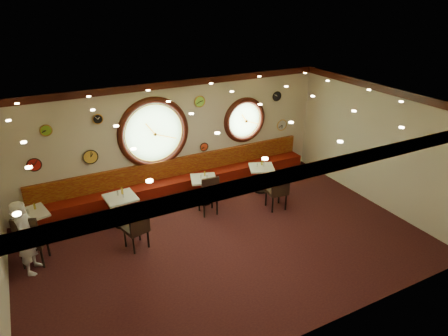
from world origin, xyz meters
TOP-DOWN VIEW (x-y plane):
  - floor at (0.00, 0.00)m, footprint 9.00×6.00m
  - ceiling at (0.00, 0.00)m, footprint 9.00×6.00m
  - wall_back at (0.00, 3.00)m, footprint 9.00×0.02m
  - wall_front at (0.00, -3.00)m, footprint 9.00×0.02m
  - wall_right at (4.50, 0.00)m, footprint 0.02×6.00m
  - molding_back at (0.00, 2.95)m, footprint 9.00×0.10m
  - molding_front at (0.00, -2.95)m, footprint 9.00×0.10m
  - molding_right at (4.45, 0.00)m, footprint 0.10×6.00m
  - banquette_base at (0.00, 2.72)m, footprint 8.00×0.55m
  - banquette_seat at (0.00, 2.72)m, footprint 8.00×0.55m
  - banquette_back at (0.00, 2.94)m, footprint 8.00×0.10m
  - porthole_left_glass at (-0.60, 3.00)m, footprint 1.66×0.02m
  - porthole_left_frame at (-0.60, 2.98)m, footprint 1.98×0.18m
  - porthole_left_ring at (-0.60, 2.95)m, footprint 1.61×0.03m
  - porthole_right_glass at (2.20, 3.00)m, footprint 1.10×0.02m
  - porthole_right_frame at (2.20, 2.98)m, footprint 1.38×0.18m
  - porthole_right_ring at (2.20, 2.95)m, footprint 1.09×0.03m
  - wall_clock_0 at (-3.20, 2.96)m, footprint 0.26×0.03m
  - wall_clock_1 at (0.75, 2.96)m, footprint 0.30×0.03m
  - wall_clock_2 at (3.55, 2.96)m, footprint 0.34×0.03m
  - wall_clock_3 at (-2.30, 2.96)m, footprint 0.36×0.03m
  - wall_clock_4 at (0.85, 2.96)m, footprint 0.24×0.03m
  - wall_clock_5 at (3.30, 2.96)m, footprint 0.28×0.03m
  - wall_clock_6 at (-2.00, 2.96)m, footprint 0.24×0.03m
  - wall_clock_7 at (-3.60, 2.96)m, footprint 0.32×0.03m
  - table_a at (-3.90, 2.04)m, footprint 0.85×0.85m
  - table_b at (-1.90, 1.86)m, footprint 0.76×0.76m
  - table_c at (0.36, 1.96)m, footprint 0.85×0.85m
  - table_d at (2.12, 1.82)m, footprint 0.90×0.90m
  - chair_a at (-3.97, 1.13)m, footprint 0.66×0.66m
  - chair_b at (-1.83, 0.69)m, footprint 0.58×0.58m
  - chair_c at (0.22, 1.31)m, footprint 0.49×0.49m
  - chair_d at (1.93, 0.70)m, footprint 0.56×0.56m
  - condiment_a_salt at (-3.97, 2.04)m, footprint 0.04×0.04m
  - condiment_b_salt at (-1.93, 1.96)m, footprint 0.04×0.04m
  - condiment_c_salt at (0.30, 1.99)m, footprint 0.03×0.03m
  - condiment_d_salt at (2.01, 1.90)m, footprint 0.03×0.03m
  - condiment_a_pepper at (-3.92, 2.02)m, footprint 0.04×0.04m
  - condiment_b_pepper at (-1.84, 1.78)m, footprint 0.03×0.03m
  - condiment_c_pepper at (0.43, 1.88)m, footprint 0.04×0.04m
  - condiment_d_pepper at (2.19, 1.84)m, footprint 0.04×0.04m
  - condiment_a_bottle at (-3.77, 2.17)m, footprint 0.05×0.05m
  - condiment_b_bottle at (-1.81, 1.98)m, footprint 0.06×0.06m
  - condiment_c_bottle at (0.45, 2.07)m, footprint 0.04×0.04m
  - condiment_d_bottle at (2.20, 1.95)m, footprint 0.05×0.05m
  - waiter at (-4.00, 0.97)m, footprint 0.60×0.70m

SIDE VIEW (x-z plane):
  - floor at x=0.00m, z-range 0.00..0.00m
  - banquette_base at x=0.00m, z-range 0.00..0.20m
  - banquette_seat at x=0.00m, z-range 0.20..0.50m
  - table_c at x=0.36m, z-range 0.10..0.83m
  - table_d at x=2.12m, z-range 0.10..0.85m
  - table_b at x=-1.90m, z-range 0.10..0.89m
  - table_a at x=-3.90m, z-range 0.10..0.89m
  - chair_c at x=0.22m, z-range 0.29..0.97m
  - chair_b at x=-1.83m, z-range 0.30..1.00m
  - chair_d at x=1.93m, z-range 0.31..1.05m
  - chair_a at x=-3.97m, z-range 0.32..1.07m
  - banquette_back at x=0.00m, z-range 0.48..1.02m
  - condiment_c_salt at x=0.30m, z-range 0.74..0.83m
  - condiment_c_pepper at x=0.43m, z-range 0.74..0.85m
  - condiment_d_salt at x=2.01m, z-range 0.75..0.84m
  - condiment_c_bottle at x=0.45m, z-range 0.74..0.88m
  - condiment_d_pepper at x=2.19m, z-range 0.75..0.86m
  - waiter at x=-4.00m, z-range 0.00..1.64m
  - condiment_b_pepper at x=-1.84m, z-range 0.79..0.87m
  - condiment_d_bottle at x=2.20m, z-range 0.75..0.91m
  - condiment_b_salt at x=-1.93m, z-range 0.79..0.90m
  - condiment_a_salt at x=-3.97m, z-range 0.79..0.90m
  - condiment_a_pepper at x=-3.92m, z-range 0.79..0.90m
  - condiment_a_bottle at x=-3.77m, z-range 0.79..0.94m
  - condiment_b_bottle at x=-1.81m, z-range 0.79..0.96m
  - wall_clock_4 at x=0.85m, z-range 1.08..1.32m
  - wall_clock_2 at x=3.55m, z-range 1.28..1.62m
  - wall_clock_3 at x=-2.30m, z-range 1.32..1.68m
  - wall_clock_7 at x=-3.60m, z-range 1.39..1.71m
  - wall_back at x=0.00m, z-range 0.00..3.20m
  - wall_front at x=0.00m, z-range 0.00..3.20m
  - wall_right at x=4.50m, z-range 0.00..3.20m
  - porthole_right_ring at x=2.20m, z-range 1.26..2.34m
  - porthole_right_glass at x=2.20m, z-range 1.25..2.35m
  - porthole_right_frame at x=2.20m, z-range 1.11..2.49m
  - porthole_left_glass at x=-0.60m, z-range 1.02..2.68m
  - porthole_left_frame at x=-0.60m, z-range 0.86..2.84m
  - porthole_left_ring at x=-0.60m, z-range 1.04..2.66m
  - wall_clock_0 at x=-3.20m, z-range 2.22..2.48m
  - wall_clock_5 at x=3.30m, z-range 2.26..2.54m
  - wall_clock_6 at x=-2.00m, z-range 2.33..2.57m
  - wall_clock_1 at x=0.75m, z-range 2.40..2.70m
  - molding_back at x=0.00m, z-range 3.02..3.20m
  - molding_front at x=0.00m, z-range 3.02..3.20m
  - molding_right at x=4.45m, z-range 3.02..3.20m
  - ceiling at x=0.00m, z-range 3.19..3.21m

